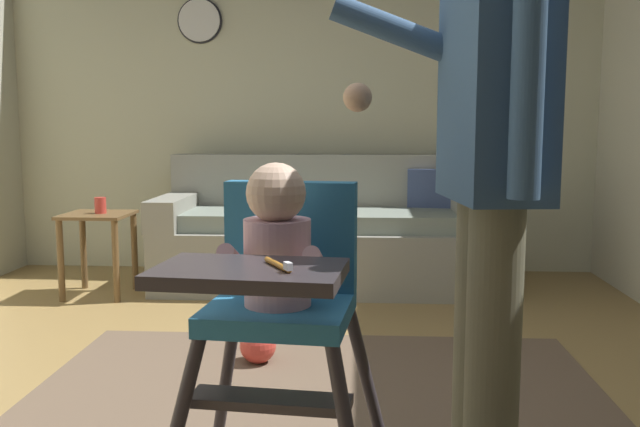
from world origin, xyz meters
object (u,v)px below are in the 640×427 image
object	(u,v)px
couch	(322,236)
high_chair	(279,280)
adult_standing	(489,182)
side_table	(98,235)
toy_ball	(258,345)
wall_clock	(200,21)
sippy_cup	(100,205)

from	to	relation	value
couch	high_chair	xyz separation A→B (m)	(0.05, -2.80, 0.34)
adult_standing	side_table	size ratio (longest dim) A/B	3.12
toy_ball	side_table	size ratio (longest dim) A/B	0.32
adult_standing	couch	bearing A→B (deg)	-84.06
side_table	wall_clock	bearing A→B (deg)	61.24
adult_standing	toy_ball	world-z (taller)	adult_standing
side_table	adult_standing	bearing A→B (deg)	-50.17
adult_standing	wall_clock	bearing A→B (deg)	-71.17
sippy_cup	toy_ball	bearing A→B (deg)	-45.39
adult_standing	side_table	bearing A→B (deg)	-56.25
couch	wall_clock	xyz separation A→B (m)	(-0.91, 0.48, 1.48)
wall_clock	side_table	bearing A→B (deg)	-118.76
adult_standing	side_table	distance (m)	3.11
high_chair	sippy_cup	size ratio (longest dim) A/B	9.78
couch	sippy_cup	xyz separation A→B (m)	(-1.36, -0.38, 0.24)
couch	adult_standing	distance (m)	2.86
adult_standing	sippy_cup	world-z (taller)	adult_standing
toy_ball	sippy_cup	bearing A→B (deg)	134.61
toy_ball	high_chair	bearing A→B (deg)	-78.64
couch	side_table	xyz separation A→B (m)	(-1.38, -0.38, 0.05)
couch	adult_standing	world-z (taller)	adult_standing
adult_standing	wall_clock	xyz separation A→B (m)	(-1.49, 3.21, 0.89)
couch	sippy_cup	distance (m)	1.43
adult_standing	sippy_cup	distance (m)	3.07
high_chair	side_table	world-z (taller)	high_chair
couch	side_table	bearing A→B (deg)	-74.53
wall_clock	sippy_cup	bearing A→B (deg)	-117.58
high_chair	sippy_cup	bearing A→B (deg)	-143.96
toy_ball	wall_clock	size ratio (longest dim) A/B	0.51
toy_ball	sippy_cup	world-z (taller)	sippy_cup
side_table	sippy_cup	xyz separation A→B (m)	(0.02, 0.00, 0.19)
high_chair	sippy_cup	xyz separation A→B (m)	(-1.41, 2.41, -0.10)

